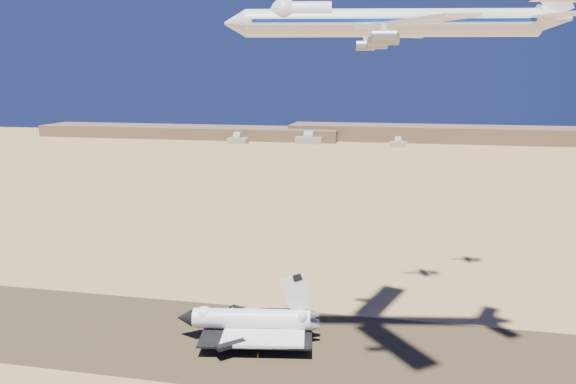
% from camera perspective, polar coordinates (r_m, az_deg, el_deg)
% --- Properties ---
extents(ground, '(1200.00, 1200.00, 0.00)m').
position_cam_1_polar(ground, '(170.35, -5.66, -14.86)').
color(ground, tan).
rests_on(ground, ground).
extents(runway, '(600.00, 50.00, 0.06)m').
position_cam_1_polar(runway, '(170.34, -5.66, -14.85)').
color(runway, '#483924').
rests_on(runway, ground).
extents(ridgeline, '(960.00, 90.00, 18.00)m').
position_cam_1_polar(ridgeline, '(676.08, 13.35, 5.60)').
color(ridgeline, brown).
rests_on(ridgeline, ground).
extents(hangars, '(200.50, 29.50, 30.00)m').
position_cam_1_polar(hangars, '(637.25, 1.69, 5.30)').
color(hangars, '#A39D91').
rests_on(hangars, ground).
extents(shuttle, '(41.90, 30.09, 20.60)m').
position_cam_1_polar(shuttle, '(168.96, -3.84, -12.98)').
color(shuttle, white).
rests_on(shuttle, runway).
extents(carrier_747, '(80.84, 61.51, 20.06)m').
position_cam_1_polar(carrier_747, '(137.74, 9.40, 16.61)').
color(carrier_747, white).
extents(crew_a, '(0.57, 0.67, 1.56)m').
position_cam_1_polar(crew_a, '(165.80, -2.31, -15.27)').
color(crew_a, orange).
rests_on(crew_a, runway).
extents(crew_b, '(0.52, 0.83, 1.63)m').
position_cam_1_polar(crew_b, '(160.39, -3.05, -16.25)').
color(crew_b, orange).
rests_on(crew_b, runway).
extents(crew_c, '(1.08, 1.14, 1.77)m').
position_cam_1_polar(crew_c, '(164.54, -0.99, -15.44)').
color(crew_c, orange).
rests_on(crew_c, runway).
extents(chase_jet_d, '(15.42, 8.89, 3.91)m').
position_cam_1_polar(chase_jet_d, '(184.54, 15.24, 16.33)').
color(chase_jet_d, white).
extents(chase_jet_e, '(14.83, 8.02, 3.69)m').
position_cam_1_polar(chase_jet_e, '(206.68, 20.34, 15.86)').
color(chase_jet_e, white).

